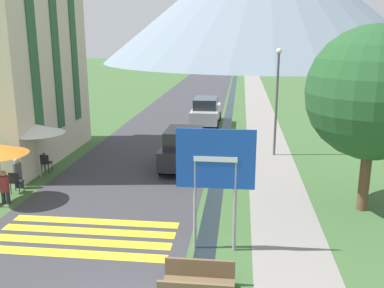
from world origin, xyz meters
The scene contains 17 objects.
ground_plane centered at (0.00, 20.00, 0.00)m, with size 160.00×160.00×0.00m, color #3D6033.
road centered at (-2.50, 30.00, 0.00)m, with size 6.40×60.00×0.01m.
footpath centered at (3.60, 30.00, 0.00)m, with size 2.20×60.00×0.01m.
drainage_channel centered at (1.20, 30.00, 0.00)m, with size 0.60×60.00×0.00m.
crosswalk_marking centered at (-2.50, 4.02, 0.01)m, with size 5.44×2.54×0.01m.
road_sign centered at (1.44, 3.70, 2.35)m, with size 2.14×0.11×3.48m.
footbridge centered at (1.20, 1.42, 0.23)m, with size 1.70×1.10×0.65m.
parked_car_near centered at (-0.40, 11.18, 0.91)m, with size 1.94×3.82×1.82m.
parked_car_far centered at (-0.22, 20.92, 0.91)m, with size 1.85×4.49×1.82m.
cafe_chair_near_right centered at (-6.34, 7.21, 0.51)m, with size 0.40×0.40×0.85m.
cafe_chair_far_right centered at (-6.63, 10.03, 0.51)m, with size 0.40×0.40×0.85m.
cafe_chair_far_left centered at (-6.31, 9.71, 0.51)m, with size 0.40×0.40×0.85m.
cafe_umbrella_middle_white centered at (-6.33, 9.20, 2.09)m, with size 2.31×2.31×2.28m.
person_seated_near centered at (-6.19, 6.21, 0.68)m, with size 0.32×0.32×1.24m.
person_seated_far centered at (-6.54, 7.78, 0.69)m, with size 0.32×0.32×1.24m.
streetlamp centered at (3.81, 13.80, 3.11)m, with size 0.28×0.28×5.26m.
tree_by_path centered at (6.34, 7.12, 4.04)m, with size 4.39×4.39×6.25m.
Camera 1 is at (2.06, -7.27, 5.88)m, focal length 40.00 mm.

